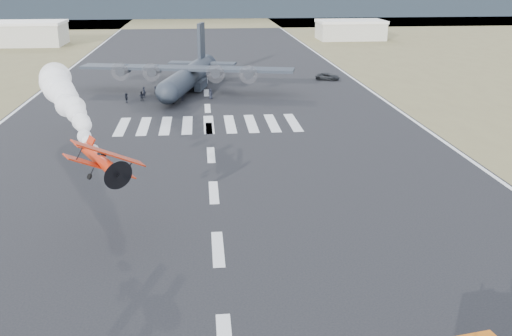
{
  "coord_description": "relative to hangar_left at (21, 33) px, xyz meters",
  "views": [
    {
      "loc": [
        -0.9,
        -27.96,
        20.54
      ],
      "look_at": [
        3.7,
        19.36,
        4.0
      ],
      "focal_mm": 40.0,
      "sensor_mm": 36.0,
      "label": 1
    }
  ],
  "objects": [
    {
      "name": "scrub_far",
      "position": [
        52.0,
        85.0,
        -3.41
      ],
      "size": [
        500.0,
        80.0,
        0.0
      ],
      "primitive_type": "cube",
      "color": "brown",
      "rests_on": "ground"
    },
    {
      "name": "runway_markings",
      "position": [
        52.0,
        -85.0,
        -3.4
      ],
      "size": [
        60.0,
        260.0,
        0.01
      ],
      "primitive_type": null,
      "color": "silver",
      "rests_on": "ground"
    },
    {
      "name": "ridge_seg_d",
      "position": [
        52.0,
        115.0,
        3.09
      ],
      "size": [
        150.0,
        50.0,
        13.0
      ],
      "primitive_type": "cube",
      "color": "gray",
      "rests_on": "ground"
    },
    {
      "name": "hangar_left",
      "position": [
        0.0,
        0.0,
        0.0
      ],
      "size": [
        24.5,
        14.5,
        6.7
      ],
      "color": "#B2AF9E",
      "rests_on": "ground"
    },
    {
      "name": "hangar_right",
      "position": [
        98.0,
        5.0,
        -0.4
      ],
      "size": [
        20.5,
        12.5,
        5.9
      ],
      "color": "#B2AF9E",
      "rests_on": "ground"
    },
    {
      "name": "aerobatic_biplane",
      "position": [
        43.12,
        -129.65,
        3.01
      ],
      "size": [
        5.85,
        6.18,
        4.58
      ],
      "rotation": [
        0.0,
        0.52,
        0.32
      ],
      "color": "#B71F0C"
    },
    {
      "name": "smoke_trail",
      "position": [
        33.96,
        -102.0,
        3.27
      ],
      "size": [
        12.91,
        34.02,
        4.16
      ],
      "rotation": [
        0.0,
        0.0,
        0.32
      ],
      "color": "white"
    },
    {
      "name": "transport_aircraft",
      "position": [
        49.03,
        -70.32,
        -0.58
      ],
      "size": [
        37.71,
        30.85,
        10.96
      ],
      "rotation": [
        0.0,
        0.0,
        -0.23
      ],
      "color": "black",
      "rests_on": "ground"
    },
    {
      "name": "support_vehicle",
      "position": [
        76.06,
        -62.71,
        -2.75
      ],
      "size": [
        5.19,
        3.73,
        1.31
      ],
      "primitive_type": "imported",
      "rotation": [
        0.0,
        0.0,
        1.2
      ],
      "color": "black",
      "rests_on": "ground"
    },
    {
      "name": "crew_a",
      "position": [
        41.43,
        -76.09,
        -2.49
      ],
      "size": [
        0.87,
        0.86,
        1.84
      ],
      "primitive_type": "imported",
      "rotation": [
        0.0,
        0.0,
        2.42
      ],
      "color": "black",
      "rests_on": "ground"
    },
    {
      "name": "crew_b",
      "position": [
        47.98,
        -76.77,
        -2.61
      ],
      "size": [
        0.57,
        0.83,
        1.6
      ],
      "primitive_type": "imported",
      "rotation": [
        0.0,
        0.0,
        1.68
      ],
      "color": "black",
      "rests_on": "ground"
    },
    {
      "name": "crew_c",
      "position": [
        47.91,
        -79.07,
        -2.52
      ],
      "size": [
        1.26,
        1.02,
        1.77
      ],
      "primitive_type": "imported",
      "rotation": [
        0.0,
        0.0,
        3.65
      ],
      "color": "black",
      "rests_on": "ground"
    },
    {
      "name": "crew_d",
      "position": [
        45.06,
        -78.9,
        -2.53
      ],
      "size": [
        1.11,
        0.71,
        1.76
      ],
      "primitive_type": "imported",
      "rotation": [
        0.0,
        0.0,
        3.33
      ],
      "color": "black",
      "rests_on": "ground"
    },
    {
      "name": "crew_e",
      "position": [
        52.63,
        -78.06,
        -2.57
      ],
      "size": [
        0.94,
        0.73,
        1.68
      ],
      "primitive_type": "imported",
      "rotation": [
        0.0,
        0.0,
        5.97
      ],
      "color": "black",
      "rests_on": "ground"
    },
    {
      "name": "crew_f",
      "position": [
        38.85,
        -79.52,
        -2.63
      ],
      "size": [
        0.77,
        1.51,
        1.56
      ],
      "primitive_type": "imported",
      "rotation": [
        0.0,
        0.0,
        4.93
      ],
      "color": "black",
      "rests_on": "ground"
    },
    {
      "name": "crew_g",
      "position": [
        43.22,
        -74.3,
        -2.6
      ],
      "size": [
        0.74,
        0.77,
        1.62
      ],
      "primitive_type": "imported",
      "rotation": [
        0.0,
        0.0,
        2.2
      ],
      "color": "black",
      "rests_on": "ground"
    },
    {
      "name": "crew_h",
      "position": [
        41.16,
        -78.27,
        -2.63
      ],
      "size": [
        0.78,
        0.5,
        1.55
      ],
      "primitive_type": "imported",
      "rotation": [
        0.0,
        0.0,
        3.19
      ],
      "color": "black",
      "rests_on": "ground"
    }
  ]
}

